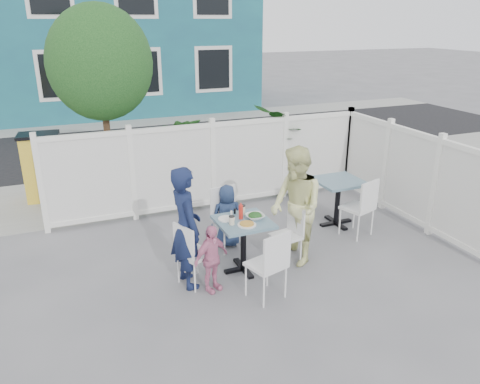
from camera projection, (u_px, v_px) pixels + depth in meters
name	position (u px, v px, depth m)	size (l,w,h in m)	color
ground	(262.00, 268.00, 6.64)	(80.00, 80.00, 0.00)	slate
near_sidewalk	(188.00, 184.00, 9.93)	(24.00, 2.60, 0.01)	gray
street	(151.00, 144.00, 13.15)	(24.00, 5.00, 0.01)	black
far_sidewalk	(132.00, 122.00, 15.84)	(24.00, 1.60, 0.01)	gray
building	(97.00, 27.00, 17.57)	(11.00, 6.00, 6.00)	#1E5369
fence_back	(213.00, 167.00, 8.48)	(5.86, 0.08, 1.60)	white
fence_right	(409.00, 177.00, 7.94)	(0.08, 3.66, 1.60)	white
tree	(100.00, 63.00, 8.03)	(1.80, 1.62, 3.59)	#382316
utility_cabinet	(43.00, 169.00, 8.91)	(0.67, 0.48, 1.25)	gold
potted_shrub_a	(184.00, 158.00, 8.96)	(0.90, 0.90, 1.60)	#113815
potted_shrub_b	(283.00, 146.00, 9.58)	(1.57, 1.36, 1.74)	#113815
main_table	(243.00, 232.00, 6.38)	(0.73, 0.73, 0.75)	#3F6176
spare_table	(338.00, 190.00, 7.83)	(0.76, 0.76, 0.80)	#3F6176
chair_left	(191.00, 250.00, 6.04)	(0.51, 0.52, 0.88)	white
chair_right	(290.00, 230.00, 6.66)	(0.42, 0.43, 0.84)	white
chair_back	(227.00, 213.00, 7.09)	(0.49, 0.47, 0.94)	white
chair_near	(271.00, 261.00, 5.71)	(0.52, 0.51, 0.93)	white
chair_spare	(362.00, 204.00, 7.39)	(0.55, 0.54, 0.97)	white
man	(186.00, 227.00, 5.97)	(0.59, 0.39, 1.63)	#131C3F
woman	(296.00, 206.00, 6.55)	(0.83, 0.64, 1.70)	#D2D74F
boy	(227.00, 216.00, 7.14)	(0.48, 0.31, 0.98)	navy
toddler	(211.00, 259.00, 5.94)	(0.53, 0.22, 0.91)	pink
plate_main	(247.00, 225.00, 6.17)	(0.25, 0.25, 0.02)	white
plate_side	(227.00, 219.00, 6.36)	(0.23, 0.23, 0.02)	white
salad_bowl	(255.00, 217.00, 6.37)	(0.25, 0.25, 0.06)	white
coffee_cup_a	(232.00, 221.00, 6.18)	(0.07, 0.07, 0.11)	beige
coffee_cup_b	(242.00, 210.00, 6.49)	(0.09, 0.09, 0.13)	beige
ketchup_bottle	(241.00, 212.00, 6.35)	(0.06, 0.06, 0.19)	red
salt_shaker	(231.00, 213.00, 6.47)	(0.03, 0.03, 0.07)	white
pepper_shaker	(235.00, 211.00, 6.53)	(0.03, 0.03, 0.07)	black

